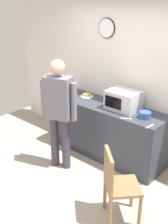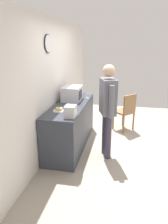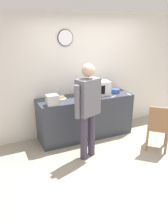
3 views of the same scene
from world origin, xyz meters
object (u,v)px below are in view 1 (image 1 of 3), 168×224
at_px(person_standing, 59,108).
at_px(wooden_chair, 117,183).
at_px(salad_bowl, 145,115).
at_px(spoon_utensil, 150,126).
at_px(fork_utensil, 126,119).
at_px(microwave, 123,100).
at_px(toaster, 65,92).
at_px(sandwich_plate, 87,96).

distance_m(person_standing, wooden_chair, 1.47).
xyz_separation_m(salad_bowl, spoon_utensil, (0.21, -0.21, -0.04)).
distance_m(fork_utensil, wooden_chair, 1.08).
height_order(microwave, wooden_chair, microwave).
bearing_deg(person_standing, toaster, 128.95).
xyz_separation_m(microwave, toaster, (-1.07, -0.24, -0.05)).
height_order(sandwich_plate, toaster, toaster).
bearing_deg(fork_utensil, toaster, 177.91).
bearing_deg(salad_bowl, person_standing, -144.13).
bearing_deg(microwave, sandwich_plate, 176.51).
relative_size(sandwich_plate, wooden_chair, 0.24).
xyz_separation_m(spoon_utensil, wooden_chair, (0.10, -0.89, -0.40)).
bearing_deg(person_standing, salad_bowl, 35.87).
bearing_deg(wooden_chair, spoon_utensil, 96.24).
xyz_separation_m(salad_bowl, toaster, (-1.50, -0.17, 0.05)).
bearing_deg(toaster, salad_bowl, 6.40).
height_order(spoon_utensil, person_standing, person_standing).
xyz_separation_m(spoon_utensil, person_standing, (-1.24, -0.54, 0.11)).
bearing_deg(person_standing, sandwich_plate, 102.88).
xyz_separation_m(salad_bowl, wooden_chair, (0.30, -1.10, -0.44)).
distance_m(salad_bowl, spoon_utensil, 0.30).
height_order(toaster, wooden_chair, toaster).
relative_size(toaster, fork_utensil, 1.29).
bearing_deg(sandwich_plate, fork_utensil, -17.70).
relative_size(microwave, spoon_utensil, 2.94).
distance_m(fork_utensil, person_standing, 1.01).
distance_m(toaster, person_standing, 0.75).
xyz_separation_m(salad_bowl, fork_utensil, (-0.18, -0.22, -0.04)).
relative_size(microwave, wooden_chair, 0.53).
distance_m(sandwich_plate, toaster, 0.40).
distance_m(toaster, fork_utensil, 1.32).
xyz_separation_m(sandwich_plate, toaster, (-0.27, -0.29, 0.08)).
distance_m(sandwich_plate, wooden_chair, 2.00).
height_order(microwave, sandwich_plate, microwave).
relative_size(salad_bowl, person_standing, 0.10).
height_order(spoon_utensil, wooden_chair, wooden_chair).
distance_m(microwave, fork_utensil, 0.41).
distance_m(toaster, wooden_chair, 2.09).
height_order(toaster, fork_utensil, toaster).
relative_size(spoon_utensil, wooden_chair, 0.18).
height_order(fork_utensil, spoon_utensil, same).
bearing_deg(wooden_chair, sandwich_plate, 141.58).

